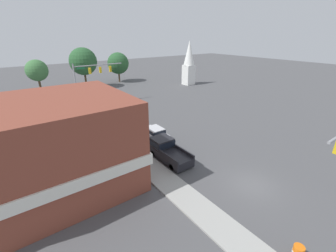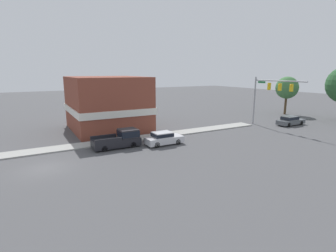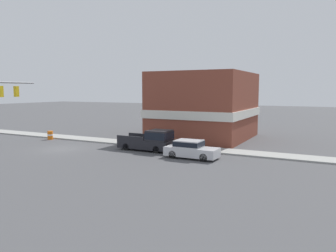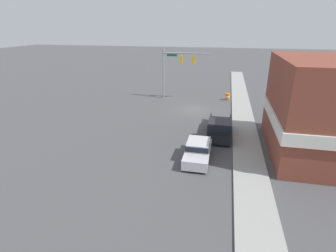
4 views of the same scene
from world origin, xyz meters
The scene contains 6 objects.
ground_plane centered at (0.00, 0.00, 0.00)m, with size 200.00×200.00×0.00m, color #4C4C4F.
sidewalk_curb centered at (-5.70, 0.00, 0.07)m, with size 2.40×60.00×0.14m.
near_signal_assembly centered at (3.22, -4.78, 4.92)m, with size 6.40×0.49×6.87m.
car_lead centered at (-1.78, 12.76, 0.78)m, with size 1.86×4.41×1.50m.
pickup_truck_parked centered at (-3.25, 8.11, 0.96)m, with size 2.10×5.23×1.97m.
construction_barrel centered at (-3.90, -5.65, 0.50)m, with size 0.62×0.62×0.98m.
Camera 4 is at (-3.48, 31.17, 9.86)m, focal length 28.00 mm.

